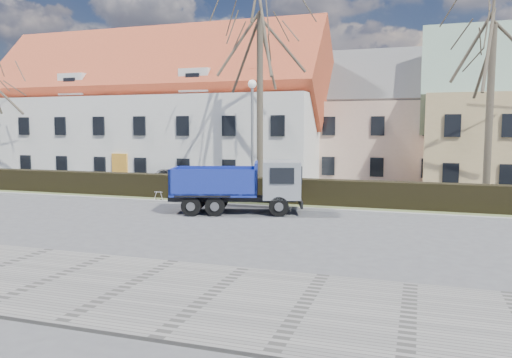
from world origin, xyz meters
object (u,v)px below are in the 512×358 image
(cart_frame, at_px, (155,196))
(parked_car_a, at_px, (174,178))
(dump_truck, at_px, (232,186))
(streetlight, at_px, (252,140))

(cart_frame, bearing_deg, parked_car_a, 108.59)
(dump_truck, relative_size, streetlight, 0.95)
(dump_truck, bearing_deg, streetlight, 78.91)
(cart_frame, xyz_separation_m, parked_car_a, (-2.09, 6.22, 0.35))
(dump_truck, distance_m, streetlight, 4.69)
(parked_car_a, bearing_deg, cart_frame, 175.45)
(cart_frame, relative_size, parked_car_a, 0.18)
(streetlight, bearing_deg, cart_frame, -155.06)
(dump_truck, xyz_separation_m, cart_frame, (-5.22, 1.96, -0.95))
(streetlight, relative_size, parked_car_a, 1.73)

